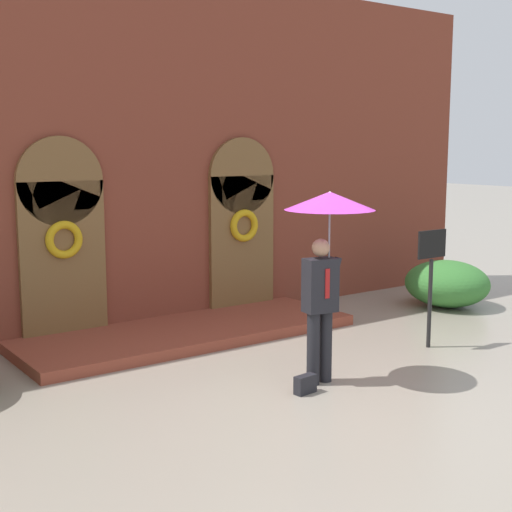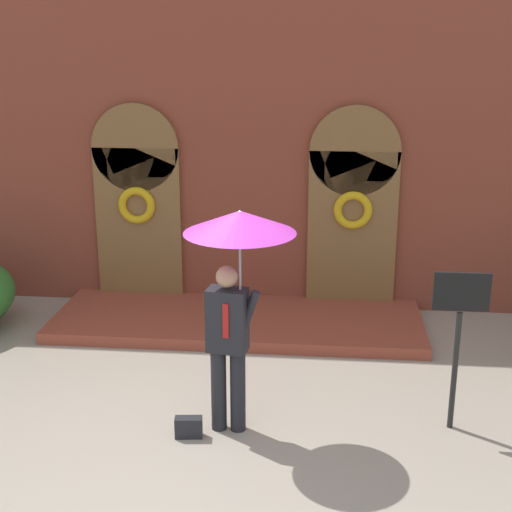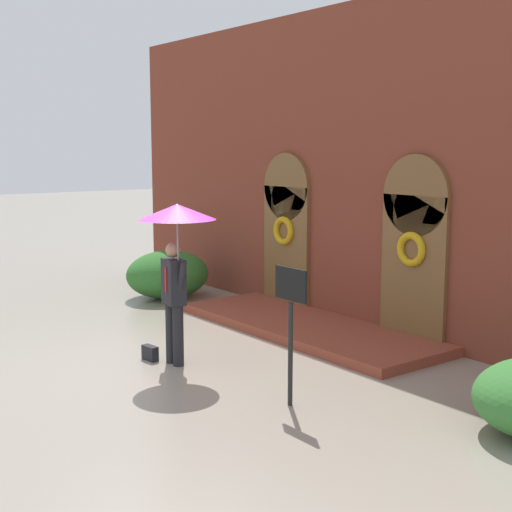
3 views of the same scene
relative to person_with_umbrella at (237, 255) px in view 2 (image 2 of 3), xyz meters
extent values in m
plane|color=gray|center=(-0.35, -0.28, -1.91)|extent=(80.00, 80.00, 0.00)
cube|color=brown|center=(-0.35, 3.92, 0.89)|extent=(14.00, 0.50, 5.60)
cube|color=brown|center=(-1.95, 3.63, -0.71)|extent=(1.30, 0.08, 2.40)
cylinder|color=brown|center=(-1.95, 3.63, 0.49)|extent=(1.30, 0.08, 1.30)
cube|color=brown|center=(1.25, 3.63, -0.71)|extent=(1.30, 0.08, 2.40)
cylinder|color=brown|center=(1.25, 3.63, 0.49)|extent=(1.30, 0.08, 1.30)
torus|color=#C69314|center=(-1.95, 3.56, -0.36)|extent=(0.56, 0.12, 0.56)
torus|color=#C69314|center=(1.25, 3.56, -0.36)|extent=(0.56, 0.12, 0.56)
cube|color=brown|center=(-0.35, 2.77, -1.83)|extent=(5.20, 1.80, 0.16)
cylinder|color=black|center=(-0.20, 0.00, -1.46)|extent=(0.16, 0.16, 0.90)
cylinder|color=black|center=(0.00, 0.00, -1.46)|extent=(0.16, 0.16, 0.90)
cube|color=black|center=(-0.10, 0.00, -0.68)|extent=(0.43, 0.30, 0.66)
cube|color=#A51919|center=(-0.10, -0.13, -0.64)|extent=(0.06, 0.02, 0.36)
sphere|color=#A87A5B|center=(-0.10, 0.00, -0.22)|extent=(0.22, 0.22, 0.22)
cylinder|color=black|center=(0.12, 0.00, -0.58)|extent=(0.22, 0.09, 0.46)
cylinder|color=gray|center=(0.03, 0.00, -0.26)|extent=(0.02, 0.02, 0.98)
cone|color=#992893|center=(0.03, 0.00, 0.34)|extent=(1.10, 1.10, 0.22)
cone|color=white|center=(0.03, 0.00, 0.35)|extent=(0.61, 0.61, 0.20)
cube|color=black|center=(-0.49, -0.20, -1.80)|extent=(0.29, 0.15, 0.22)
cylinder|color=black|center=(2.22, 0.26, -1.26)|extent=(0.06, 0.06, 1.30)
cube|color=black|center=(2.22, 0.26, -0.39)|extent=(0.56, 0.03, 0.40)
camera|label=1|loc=(-5.69, -6.44, 0.99)|focal=50.00mm
camera|label=2|loc=(0.84, -6.58, 2.03)|focal=50.00mm
camera|label=3|loc=(8.68, -5.13, 1.23)|focal=50.00mm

